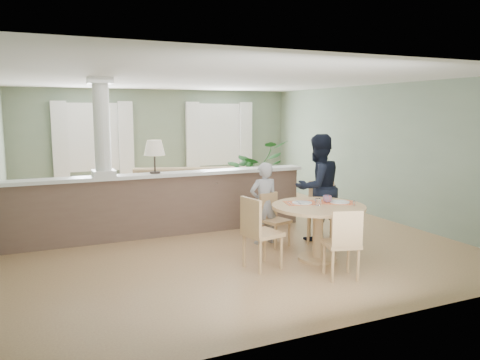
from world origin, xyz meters
name	(u,v)px	position (x,y,z in m)	size (l,w,h in m)	color
ground	(217,233)	(0.00, 0.00, 0.00)	(8.00, 8.00, 0.00)	tan
room_shell	(203,130)	(-0.03, 0.63, 1.81)	(7.02, 8.02, 2.71)	gray
pony_wall	(159,196)	(-0.99, 0.20, 0.71)	(5.32, 0.38, 2.70)	brown
sofa	(193,192)	(0.07, 1.56, 0.48)	(3.29, 1.29, 0.96)	olive
houseplant	(255,174)	(1.63, 1.81, 0.75)	(1.36, 1.18, 1.51)	#266028
dining_table	(319,216)	(0.81, -2.03, 0.65)	(1.35, 1.35, 0.92)	tan
chair_far_boy	(273,217)	(0.56, -1.08, 0.47)	(0.47, 0.47, 0.85)	tan
chair_far_man	(321,209)	(1.39, -1.21, 0.55)	(0.63, 0.63, 1.00)	tan
chair_near	(343,241)	(0.64, -2.86, 0.51)	(0.52, 0.52, 0.93)	tan
chair_side	(258,230)	(-0.18, -2.04, 0.56)	(0.53, 0.53, 1.01)	tan
child_person	(264,203)	(0.46, -0.94, 0.67)	(0.49, 0.32, 1.35)	#9B9BA0
man_person	(318,187)	(1.40, -1.09, 0.90)	(0.87, 0.68, 1.79)	black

